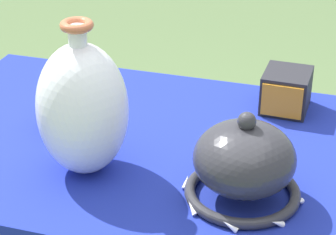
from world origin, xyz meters
TOP-DOWN VIEW (x-y plane):
  - display_table at (0.00, -0.02)m, footprint 1.20×0.75m
  - vase_tall_bulbous at (-0.13, -0.15)m, footprint 0.19×0.19m
  - vase_dome_bell at (0.21, -0.15)m, footprint 0.25×0.25m
  - mosaic_tile_box at (0.24, 0.26)m, footprint 0.12×0.13m
  - jar_round_ochre at (-0.25, 0.01)m, footprint 0.11×0.11m

SIDE VIEW (x-z plane):
  - display_table at x=0.00m, z-range 0.30..1.05m
  - mosaic_tile_box at x=0.24m, z-range 0.75..0.85m
  - vase_dome_bell at x=0.21m, z-range 0.73..0.92m
  - jar_round_ochre at x=-0.25m, z-range 0.74..0.91m
  - vase_tall_bulbous at x=-0.13m, z-range 0.73..1.07m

